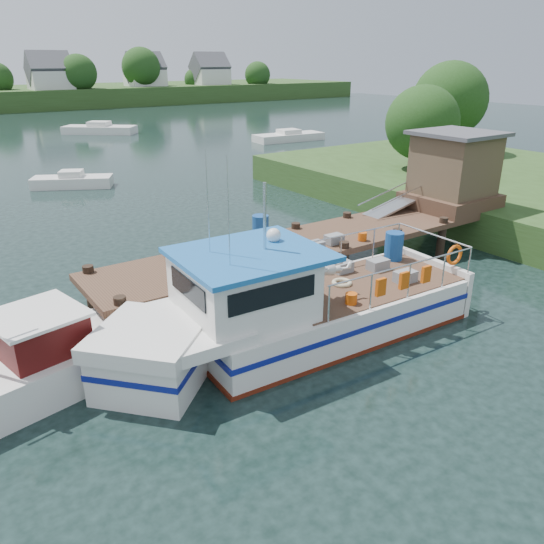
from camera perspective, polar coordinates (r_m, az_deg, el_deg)
ground_plane at (r=17.71m, az=-0.12°, el=-1.73°), size 160.00×160.00×0.00m
dock at (r=21.21m, az=14.62°, el=7.95°), size 16.60×3.00×4.78m
lobster_boat at (r=13.97m, az=1.87°, el=-4.18°), size 11.09×3.65×5.29m
work_boat at (r=13.20m, az=-26.56°, el=-10.04°), size 7.49×3.54×3.92m
moored_far at (r=59.07m, az=-18.05°, el=14.40°), size 7.14×6.49×1.23m
moored_b at (r=34.15m, az=-20.69°, el=9.14°), size 4.75×3.49×1.01m
moored_c at (r=51.27m, az=1.81°, el=14.36°), size 6.86×2.76×1.06m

